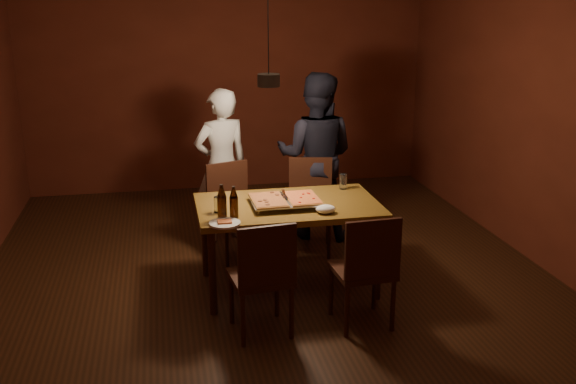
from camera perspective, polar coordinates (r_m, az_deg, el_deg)
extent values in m
plane|color=#361C0E|center=(5.67, -1.57, -7.93)|extent=(6.00, 6.00, 0.00)
plane|color=maroon|center=(8.17, -5.35, 10.01)|extent=(5.00, 0.00, 5.00)
plane|color=maroon|center=(2.45, 10.46, -7.23)|extent=(5.00, 0.00, 5.00)
plane|color=maroon|center=(6.16, 22.02, 6.54)|extent=(0.00, 6.00, 6.00)
cube|color=brown|center=(5.30, 0.00, -1.29)|extent=(1.50, 0.90, 0.05)
cylinder|color=#38190F|center=(5.01, -6.73, -7.15)|extent=(0.06, 0.06, 0.70)
cylinder|color=#38190F|center=(5.27, 8.00, -5.94)|extent=(0.06, 0.06, 0.70)
cylinder|color=#38190F|center=(5.70, -7.39, -4.13)|extent=(0.06, 0.06, 0.70)
cylinder|color=#38190F|center=(5.93, 5.66, -3.21)|extent=(0.06, 0.06, 0.70)
cube|color=#38190F|center=(6.03, -4.64, -2.03)|extent=(0.53, 0.53, 0.04)
cube|color=#38190F|center=(6.12, -5.44, 0.61)|extent=(0.41, 0.16, 0.45)
cube|color=#38190F|center=(6.16, 1.98, -1.54)|extent=(0.51, 0.51, 0.04)
cube|color=#38190F|center=(6.27, 2.00, 1.09)|extent=(0.42, 0.13, 0.45)
cube|color=#38190F|center=(4.71, -2.48, -7.61)|extent=(0.47, 0.47, 0.04)
cube|color=#38190F|center=(4.45, -1.85, -5.77)|extent=(0.42, 0.08, 0.45)
cube|color=#38190F|center=(4.86, 6.61, -6.94)|extent=(0.44, 0.44, 0.04)
cube|color=#38190F|center=(4.60, 7.57, -5.13)|extent=(0.42, 0.05, 0.45)
cube|color=silver|center=(5.25, -0.30, -0.91)|extent=(0.55, 0.46, 0.05)
cube|color=maroon|center=(5.21, -1.76, -0.69)|extent=(0.28, 0.43, 0.02)
cube|color=gold|center=(5.26, 1.31, -0.50)|extent=(0.26, 0.41, 0.02)
cylinder|color=black|center=(4.95, -5.88, -1.39)|extent=(0.07, 0.07, 0.17)
cone|color=black|center=(4.91, -5.93, 0.12)|extent=(0.07, 0.07, 0.10)
cylinder|color=black|center=(4.95, -4.83, -1.40)|extent=(0.07, 0.07, 0.16)
cone|color=black|center=(4.92, -4.86, 0.00)|extent=(0.07, 0.07, 0.09)
cylinder|color=silver|center=(5.10, -6.16, -1.11)|extent=(0.08, 0.08, 0.13)
cylinder|color=silver|center=(5.70, 4.93, 0.93)|extent=(0.07, 0.07, 0.14)
cylinder|color=white|center=(4.84, -5.65, -2.79)|extent=(0.24, 0.24, 0.02)
cube|color=gold|center=(4.84, -5.65, -2.63)|extent=(0.10, 0.09, 0.01)
ellipsoid|color=white|center=(5.07, 3.37, -1.52)|extent=(0.16, 0.12, 0.07)
imported|color=silver|center=(6.44, -5.92, 2.37)|extent=(0.65, 0.52, 1.54)
imported|color=black|center=(6.50, 2.48, 3.22)|extent=(1.00, 0.91, 1.68)
cylinder|color=black|center=(5.18, -1.73, 9.90)|extent=(0.18, 0.18, 0.10)
cylinder|color=black|center=(5.14, -1.79, 15.99)|extent=(0.01, 0.01, 1.00)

